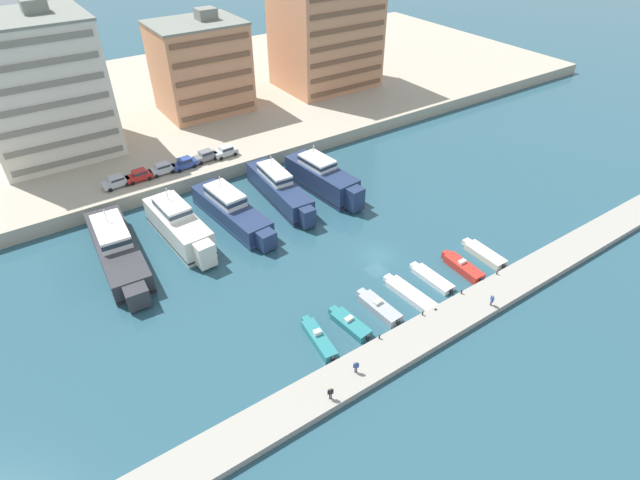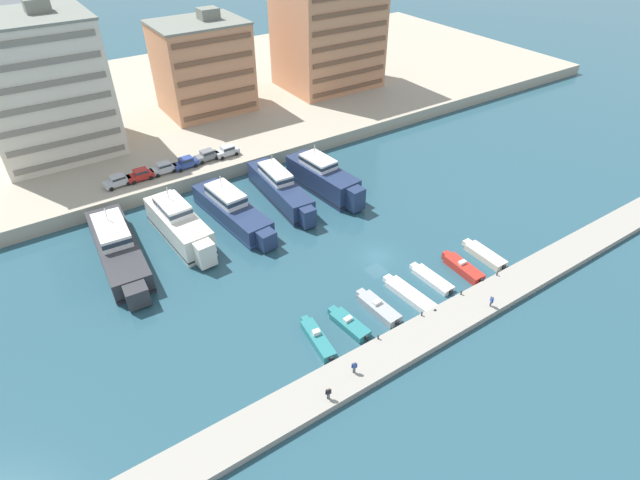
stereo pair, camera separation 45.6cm
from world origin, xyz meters
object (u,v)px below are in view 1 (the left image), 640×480
Objects in this scene: motorboat_cream_mid_right at (484,254)px; pedestrian_near_edge at (356,366)px; motorboat_teal_far_left at (319,339)px; pedestrian_far_side at (330,392)px; yacht_navy_center_left at (279,189)px; car_blue_center_left at (184,163)px; yacht_ivory_left at (179,226)px; yacht_navy_mid_left at (231,210)px; pedestrian_mid_deck at (492,299)px; motorboat_white_center_left at (410,294)px; car_grey_center at (206,155)px; yacht_navy_center at (322,178)px; car_silver_far_left at (116,181)px; car_silver_center_right at (226,151)px; motorboat_red_center_right at (463,267)px; car_red_left at (139,175)px; motorboat_teal_left at (350,324)px; motorboat_white_center at (432,278)px; car_silver_mid_left at (162,168)px; motorboat_grey_mid_left at (379,307)px; yacht_charcoal_far_left at (117,249)px.

motorboat_cream_mid_right is 27.27m from pedestrian_near_edge.
pedestrian_far_side is (-3.49, -7.24, 1.25)m from motorboat_teal_far_left.
car_blue_center_left is at bearing 124.95° from yacht_navy_center_left.
yacht_ivory_left is 0.88× the size of yacht_navy_mid_left.
yacht_navy_mid_left is 12.24× the size of pedestrian_mid_deck.
motorboat_white_center_left is at bearing -55.32° from yacht_ivory_left.
motorboat_cream_mid_right is 47.64m from car_grey_center.
yacht_navy_center is at bearing -11.74° from yacht_navy_center_left.
yacht_navy_center_left reaches higher than car_silver_far_left.
car_blue_center_left is at bearing -178.77° from car_silver_center_right.
car_grey_center reaches higher than motorboat_red_center_right.
yacht_ivory_left reaches higher than pedestrian_mid_deck.
car_red_left is (-5.78, 42.18, 2.80)m from motorboat_teal_far_left.
pedestrian_mid_deck is (10.35, -49.42, -1.54)m from car_silver_center_right.
yacht_navy_center reaches higher than car_silver_center_right.
motorboat_teal_left is at bearing -86.48° from car_blue_center_left.
motorboat_cream_mid_right is at bearing 13.50° from pedestrian_far_side.
yacht_navy_mid_left is at bearing -172.65° from yacht_navy_center_left.
car_red_left is (-24.41, 15.65, 1.00)m from yacht_navy_center.
motorboat_white_center_left is (13.35, -0.26, -0.11)m from motorboat_teal_far_left.
car_silver_far_left is (-22.71, 42.49, 2.91)m from motorboat_white_center_left.
yacht_ivory_left is at bearing 124.68° from motorboat_white_center_left.
yacht_ivory_left reaches higher than car_silver_center_right.
yacht_ivory_left is 0.90× the size of yacht_navy_center_left.
yacht_ivory_left is 34.08m from pedestrian_far_side.
car_blue_center_left is 1.01× the size of car_silver_center_right.
motorboat_white_center is 4.32× the size of pedestrian_near_edge.
yacht_ivory_left is 2.05× the size of motorboat_white_center_left.
car_silver_mid_left is at bearing 124.44° from motorboat_cream_mid_right.
pedestrian_mid_deck reaches higher than motorboat_grey_mid_left.
car_blue_center_left is at bearing 65.15° from yacht_ivory_left.
yacht_charcoal_far_left is at bearing 146.67° from motorboat_cream_mid_right.
motorboat_white_center_left is at bearing 22.50° from pedestrian_far_side.
yacht_navy_center_left is 1.11× the size of yacht_navy_center.
motorboat_red_center_right is 0.98× the size of motorboat_cream_mid_right.
car_blue_center_left reaches higher than motorboat_teal_left.
car_silver_far_left is (-27.06, 41.74, 2.96)m from motorboat_white_center.
yacht_navy_center is at bearing 60.89° from pedestrian_near_edge.
pedestrian_near_edge is at bearing -107.89° from yacht_navy_center_left.
motorboat_white_center is 22.60m from pedestrian_far_side.
yacht_ivory_left is 27.37m from motorboat_teal_far_left.
motorboat_teal_left is (-14.35, -26.56, -1.87)m from yacht_navy_center.
pedestrian_mid_deck reaches higher than motorboat_cream_mid_right.
motorboat_white_center is 0.98× the size of motorboat_cream_mid_right.
yacht_navy_center reaches higher than yacht_navy_center_left.
motorboat_grey_mid_left is 1.00× the size of motorboat_red_center_right.
motorboat_cream_mid_right is 4.40× the size of pedestrian_near_edge.
motorboat_white_center is at bearing -60.32° from yacht_navy_mid_left.
motorboat_white_center is (9.04, 0.40, -0.16)m from motorboat_grey_mid_left.
motorboat_cream_mid_right is (8.36, -26.45, -1.87)m from yacht_navy_center.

